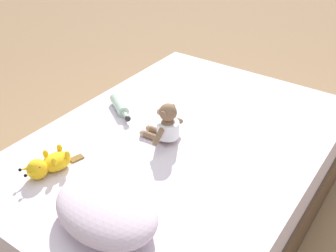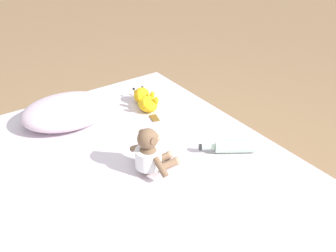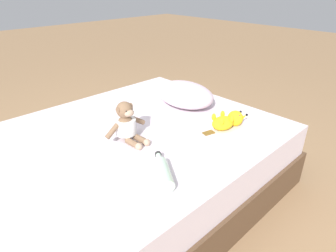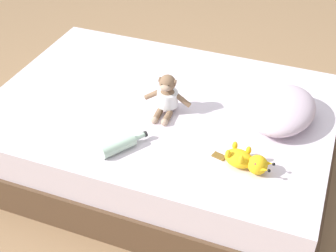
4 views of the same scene
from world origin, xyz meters
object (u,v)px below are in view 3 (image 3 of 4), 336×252
Objects in this scene: pillow at (185,94)px; plush_yellow_creature at (228,121)px; plush_monkey at (127,125)px; glass_bottle at (164,173)px; bed at (117,171)px.

pillow reaches higher than plush_yellow_creature.
plush_yellow_creature is (0.32, 0.55, -0.05)m from plush_monkey.
plush_yellow_creature is at bearing -10.56° from pillow.
plush_monkey is (0.14, -0.64, 0.02)m from pillow.
plush_yellow_creature is 0.66m from glass_bottle.
plush_monkey is 0.44m from glass_bottle.
plush_monkey is at bearing -119.95° from plush_yellow_creature.
bed is at bearing 174.76° from glass_bottle.
pillow is at bearing 127.42° from glass_bottle.
plush_yellow_creature is 1.27× the size of glass_bottle.
glass_bottle is at bearing -52.58° from pillow.
bed is 6.31× the size of plush_yellow_creature.
plush_yellow_creature is at bearing 99.21° from glass_bottle.
pillow is at bearing 169.44° from plush_yellow_creature.
plush_monkey is at bearing 166.32° from glass_bottle.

